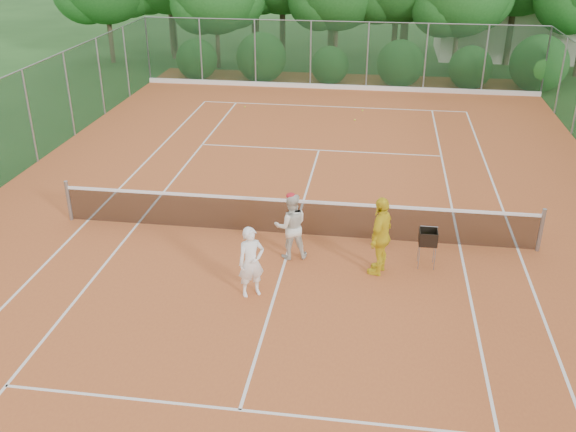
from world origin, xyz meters
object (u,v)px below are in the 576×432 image
object	(u,v)px
player_white	(251,262)
player_center_grp	(291,226)
player_yellow	(381,236)
ball_hopper	(428,238)

from	to	relation	value
player_white	player_center_grp	bearing A→B (deg)	40.96
player_white	player_center_grp	distance (m)	1.84
player_center_grp	player_yellow	size ratio (longest dim) A/B	0.89
player_center_grp	player_yellow	distance (m)	2.11
player_yellow	player_white	bearing A→B (deg)	-44.45
player_center_grp	player_white	bearing A→B (deg)	-108.59
player_white	player_center_grp	size ratio (longest dim) A/B	0.95
player_center_grp	ball_hopper	xyz separation A→B (m)	(3.13, 0.03, -0.09)
player_white	player_yellow	distance (m)	2.97
player_white	ball_hopper	xyz separation A→B (m)	(3.72, 1.78, -0.07)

